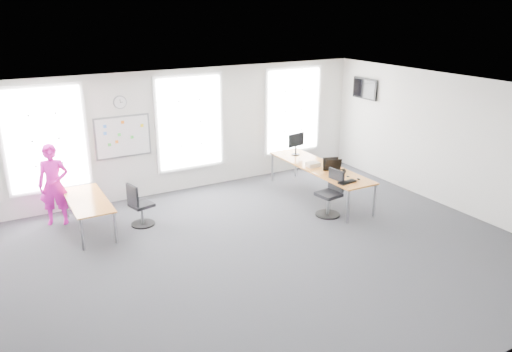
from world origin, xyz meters
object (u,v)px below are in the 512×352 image
chair_right (331,196)px  monitor (296,142)px  person (54,185)px  desk_left (88,202)px  chair_left (139,207)px  desk_right (319,168)px  keyboard (347,182)px  headphones (341,172)px

chair_right → monitor: size_ratio=1.81×
person → desk_left: bearing=-32.6°
chair_left → monitor: 4.38m
desk_right → chair_left: bearing=173.4°
desk_right → chair_right: 1.12m
chair_left → person: (-1.49, 0.97, 0.46)m
desk_left → keyboard: size_ratio=4.08×
desk_left → chair_left: chair_left is taller
keyboard → monitor: size_ratio=0.80×
chair_right → person: (-5.33, 2.46, 0.42)m
desk_right → chair_left: chair_left is taller
chair_left → keyboard: 4.46m
desk_left → chair_left: bearing=-16.6°
person → keyboard: bearing=-5.9°
headphones → monitor: 1.78m
keyboard → chair_left: bearing=146.8°
chair_left → desk_left: bearing=59.0°
desk_left → chair_left: 1.04m
chair_right → chair_left: size_ratio=1.09×
desk_left → monitor: monitor is taller
desk_right → chair_left: (-4.25, 0.49, -0.32)m
keyboard → monitor: monitor is taller
desk_right → chair_right: bearing=-112.1°
desk_right → person: bearing=165.8°
chair_left → monitor: monitor is taller
person → headphones: 6.23m
desk_left → person: size_ratio=1.07×
desk_right → headphones: (0.11, -0.69, 0.10)m
desk_right → chair_right: (-0.41, -1.00, -0.28)m
desk_left → keyboard: bearing=-21.7°
headphones → monitor: size_ratio=0.33×
desk_right → headphones: bearing=-81.1°
headphones → monitor: bearing=82.0°
person → headphones: person is taller
desk_right → monitor: (0.04, 1.07, 0.39)m
desk_right → person: (-5.74, 1.46, 0.14)m
chair_right → monitor: bearing=160.9°
desk_right → desk_left: desk_right is taller
desk_right → desk_left: bearing=171.5°
chair_right → keyboard: bearing=40.2°
person → headphones: (5.85, -2.15, -0.04)m
chair_right → person: 5.89m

